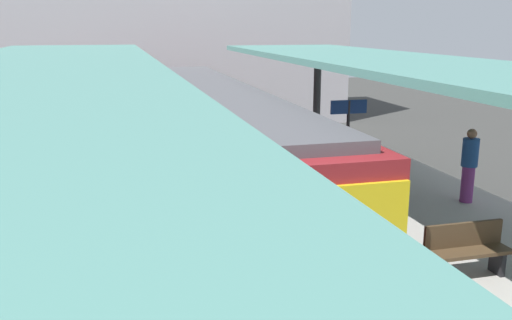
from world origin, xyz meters
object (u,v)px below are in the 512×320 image
platform_bench (466,248)px  passenger_near_bench (469,164)px  platform_sign (348,125)px  commuter_train (215,145)px

platform_bench → passenger_near_bench: bearing=54.6°
platform_sign → passenger_near_bench: 2.86m
platform_sign → passenger_near_bench: size_ratio=1.31×
platform_bench → passenger_near_bench: 4.10m
passenger_near_bench → platform_sign: bearing=146.3°
commuter_train → platform_bench: bearing=-70.5°
commuter_train → platform_bench: commuter_train is taller
platform_bench → platform_sign: size_ratio=0.63×
platform_sign → platform_bench: bearing=-90.8°
commuter_train → platform_sign: commuter_train is taller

